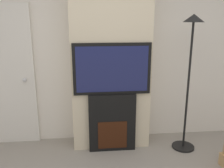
{
  "coord_description": "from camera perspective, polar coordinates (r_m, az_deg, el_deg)",
  "views": [
    {
      "loc": [
        -0.32,
        -1.59,
        1.86
      ],
      "look_at": [
        0.0,
        1.61,
        0.97
      ],
      "focal_mm": 40.0,
      "sensor_mm": 36.0,
      "label": 1
    }
  ],
  "objects": [
    {
      "name": "television",
      "position": [
        3.29,
        0.01,
        3.46
      ],
      "size": [
        1.03,
        0.07,
        0.69
      ],
      "color": "black",
      "rests_on": "fireplace"
    },
    {
      "name": "entry_door",
      "position": [
        3.86,
        -23.77,
        1.46
      ],
      "size": [
        0.9,
        0.09,
        2.02
      ],
      "color": "silver",
      "rests_on": "ground_plane"
    },
    {
      "name": "fireplace",
      "position": [
        3.53,
        0.0,
        -8.72
      ],
      "size": [
        0.65,
        0.15,
        0.83
      ],
      "color": "black",
      "rests_on": "ground_plane"
    },
    {
      "name": "wall_back",
      "position": [
        3.67,
        -0.65,
        7.52
      ],
      "size": [
        6.0,
        0.06,
        2.7
      ],
      "color": "silver",
      "rests_on": "ground_plane"
    },
    {
      "name": "chimney_breast",
      "position": [
        3.45,
        -0.32,
        7.01
      ],
      "size": [
        1.08,
        0.39,
        2.7
      ],
      "color": "beige",
      "rests_on": "ground_plane"
    },
    {
      "name": "floor_lamp",
      "position": [
        3.46,
        17.47,
        5.32
      ],
      "size": [
        0.32,
        0.32,
        1.87
      ],
      "color": "black",
      "rests_on": "ground_plane"
    }
  ]
}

